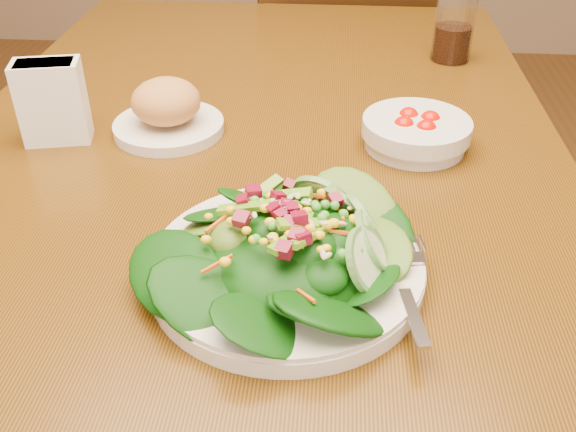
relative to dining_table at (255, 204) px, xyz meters
The scene contains 7 objects.
dining_table is the anchor object (origin of this frame).
chair_far 0.91m from the dining_table, 83.25° to the left, with size 0.56×0.56×1.01m.
salad_plate 0.32m from the dining_table, 73.95° to the right, with size 0.29×0.29×0.08m.
bread_plate 0.19m from the dining_table, 165.19° to the left, with size 0.16×0.16×0.08m.
tomato_bowl 0.26m from the dining_table, ahead, with size 0.15×0.15×0.05m.
drinking_glass 0.52m from the dining_table, 48.43° to the left, with size 0.07×0.07×0.13m.
napkin_holder 0.33m from the dining_table, behind, with size 0.10×0.07×0.12m.
Camera 1 is at (0.11, -0.81, 1.19)m, focal length 40.00 mm.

